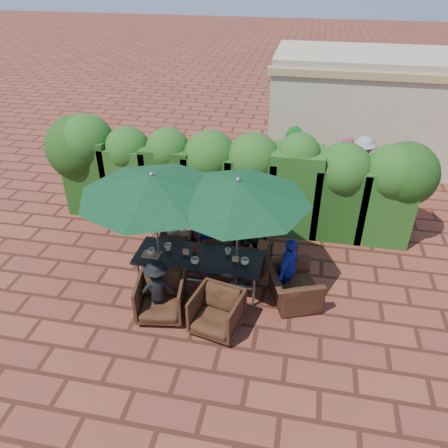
% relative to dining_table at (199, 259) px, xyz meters
% --- Properties ---
extents(ground, '(80.00, 80.00, 0.00)m').
position_rel_dining_table_xyz_m(ground, '(0.16, 0.24, -0.68)').
color(ground, brown).
rests_on(ground, ground).
extents(dining_table, '(2.44, 0.90, 0.75)m').
position_rel_dining_table_xyz_m(dining_table, '(0.00, 0.00, 0.00)').
color(dining_table, black).
rests_on(dining_table, ground).
extents(umbrella_left, '(2.69, 2.69, 2.46)m').
position_rel_dining_table_xyz_m(umbrella_left, '(-0.78, -0.04, 1.54)').
color(umbrella_left, gray).
rests_on(umbrella_left, ground).
extents(umbrella_right, '(2.59, 2.59, 2.46)m').
position_rel_dining_table_xyz_m(umbrella_right, '(0.72, 0.05, 1.54)').
color(umbrella_right, gray).
rests_on(umbrella_right, ground).
extents(chair_far_left, '(0.75, 0.71, 0.70)m').
position_rel_dining_table_xyz_m(chair_far_left, '(-0.74, 0.99, -0.33)').
color(chair_far_left, black).
rests_on(chair_far_left, ground).
extents(chair_far_mid, '(0.84, 0.81, 0.75)m').
position_rel_dining_table_xyz_m(chair_far_mid, '(0.12, 0.97, -0.30)').
color(chair_far_mid, black).
rests_on(chair_far_mid, ground).
extents(chair_far_right, '(0.77, 0.73, 0.70)m').
position_rel_dining_table_xyz_m(chair_far_right, '(0.94, 0.85, -0.32)').
color(chair_far_right, black).
rests_on(chair_far_right, ground).
extents(chair_near_left, '(0.94, 0.90, 0.86)m').
position_rel_dining_table_xyz_m(chair_near_left, '(-0.49, -0.88, -0.25)').
color(chair_near_left, black).
rests_on(chair_near_left, ground).
extents(chair_near_right, '(0.95, 0.91, 0.83)m').
position_rel_dining_table_xyz_m(chair_near_right, '(0.57, -1.03, -0.26)').
color(chair_near_right, black).
rests_on(chair_near_right, ground).
extents(chair_end_right, '(0.99, 1.20, 0.90)m').
position_rel_dining_table_xyz_m(chair_end_right, '(1.82, -0.04, -0.23)').
color(chair_end_right, black).
rests_on(chair_end_right, ground).
extents(adult_far_left, '(0.69, 0.42, 1.36)m').
position_rel_dining_table_xyz_m(adult_far_left, '(-0.81, 0.99, 0.00)').
color(adult_far_left, silver).
rests_on(adult_far_left, ground).
extents(adult_far_mid, '(0.57, 0.51, 1.30)m').
position_rel_dining_table_xyz_m(adult_far_mid, '(0.01, 0.94, -0.02)').
color(adult_far_mid, '#1C2A9C').
rests_on(adult_far_mid, ground).
extents(adult_far_right, '(0.58, 0.36, 1.21)m').
position_rel_dining_table_xyz_m(adult_far_right, '(0.91, 1.01, -0.07)').
color(adult_far_right, black).
rests_on(adult_far_right, ground).
extents(adult_near_left, '(0.82, 0.58, 1.17)m').
position_rel_dining_table_xyz_m(adult_near_left, '(-0.54, -0.88, -0.09)').
color(adult_near_left, black).
rests_on(adult_near_left, ground).
extents(adult_end_right, '(0.61, 0.85, 1.31)m').
position_rel_dining_table_xyz_m(adult_end_right, '(1.71, 0.05, -0.02)').
color(adult_end_right, '#1C2A9C').
rests_on(adult_end_right, ground).
extents(child_left, '(0.34, 0.29, 0.89)m').
position_rel_dining_table_xyz_m(child_left, '(-0.32, 1.07, -0.23)').
color(child_left, '#E14F8B').
rests_on(child_left, ground).
extents(child_right, '(0.36, 0.32, 0.83)m').
position_rel_dining_table_xyz_m(child_right, '(0.47, 1.14, -0.26)').
color(child_right, '#8854B8').
rests_on(child_right, ground).
extents(pedestrian_a, '(1.77, 0.74, 1.85)m').
position_rel_dining_table_xyz_m(pedestrian_a, '(1.47, 4.45, 0.25)').
color(pedestrian_a, green).
rests_on(pedestrian_a, ground).
extents(pedestrian_b, '(0.85, 0.60, 1.62)m').
position_rel_dining_table_xyz_m(pedestrian_b, '(2.80, 4.53, 0.14)').
color(pedestrian_b, '#E14F8B').
rests_on(pedestrian_b, ground).
extents(pedestrian_c, '(1.07, 1.13, 1.68)m').
position_rel_dining_table_xyz_m(pedestrian_c, '(3.26, 4.52, 0.16)').
color(pedestrian_c, '#93949B').
rests_on(pedestrian_c, ground).
extents(cup_a, '(0.15, 0.15, 0.12)m').
position_rel_dining_table_xyz_m(cup_a, '(-0.90, -0.11, 0.13)').
color(cup_a, beige).
rests_on(cup_a, dining_table).
extents(cup_b, '(0.15, 0.15, 0.14)m').
position_rel_dining_table_xyz_m(cup_b, '(-0.63, 0.09, 0.14)').
color(cup_b, beige).
rests_on(cup_b, dining_table).
extents(cup_c, '(0.15, 0.15, 0.12)m').
position_rel_dining_table_xyz_m(cup_c, '(-0.01, -0.23, 0.13)').
color(cup_c, beige).
rests_on(cup_c, dining_table).
extents(cup_d, '(0.12, 0.12, 0.12)m').
position_rel_dining_table_xyz_m(cup_d, '(0.53, 0.18, 0.13)').
color(cup_d, beige).
rests_on(cup_d, dining_table).
extents(cup_e, '(0.15, 0.15, 0.12)m').
position_rel_dining_table_xyz_m(cup_e, '(0.90, -0.07, 0.13)').
color(cup_e, beige).
rests_on(cup_e, dining_table).
extents(ketchup_bottle, '(0.04, 0.04, 0.17)m').
position_rel_dining_table_xyz_m(ketchup_bottle, '(-0.09, 0.10, 0.16)').
color(ketchup_bottle, '#B20C0A').
rests_on(ketchup_bottle, dining_table).
extents(sauce_bottle, '(0.04, 0.04, 0.17)m').
position_rel_dining_table_xyz_m(sauce_bottle, '(-0.11, 0.10, 0.16)').
color(sauce_bottle, '#4C230C').
rests_on(sauce_bottle, dining_table).
extents(serving_tray, '(0.35, 0.25, 0.02)m').
position_rel_dining_table_xyz_m(serving_tray, '(-0.90, -0.14, 0.08)').
color(serving_tray, olive).
rests_on(serving_tray, dining_table).
extents(number_block_left, '(0.12, 0.06, 0.10)m').
position_rel_dining_table_xyz_m(number_block_left, '(-0.25, 0.02, 0.12)').
color(number_block_left, tan).
rests_on(number_block_left, dining_table).
extents(number_block_right, '(0.12, 0.06, 0.10)m').
position_rel_dining_table_xyz_m(number_block_right, '(0.72, -0.02, 0.12)').
color(number_block_right, tan).
rests_on(number_block_right, dining_table).
extents(hedge_wall, '(9.10, 1.60, 2.47)m').
position_rel_dining_table_xyz_m(hedge_wall, '(0.00, 2.56, 0.66)').
color(hedge_wall, '#13390F').
rests_on(hedge_wall, ground).
extents(building, '(6.20, 3.08, 3.20)m').
position_rel_dining_table_xyz_m(building, '(3.66, 7.23, 0.93)').
color(building, beige).
rests_on(building, ground).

